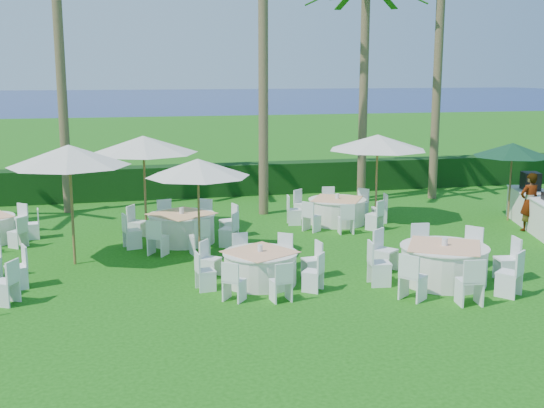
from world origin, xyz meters
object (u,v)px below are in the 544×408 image
Objects in this scene: umbrella_b at (198,168)px; buffet_table at (543,213)px; banquet_table_c at (444,263)px; umbrella_a at (69,155)px; umbrella_green at (512,150)px; staff_person at (529,202)px; umbrella_c at (143,145)px; banquet_table_b at (260,267)px; banquet_table_e at (182,227)px; banquet_table_f at (337,210)px; umbrella_d at (378,142)px.

buffet_table is (10.42, 0.72, -1.80)m from umbrella_b.
banquet_table_c is at bearing -143.08° from buffet_table.
banquet_table_c is 1.16× the size of umbrella_a.
banquet_table_c is 6.36m from umbrella_b.
umbrella_green is at bearing 47.08° from banquet_table_c.
staff_person is (13.11, 0.58, -1.84)m from umbrella_a.
buffet_table is at bearing -11.91° from umbrella_c.
umbrella_b is 10.60m from buffet_table.
banquet_table_b is 1.18× the size of umbrella_green.
banquet_table_c is 1.97× the size of staff_person.
banquet_table_e is 10.73m from buffet_table.
banquet_table_f is (-0.35, 6.40, -0.04)m from banquet_table_c.
banquet_table_e is at bearing -177.65° from umbrella_green.
umbrella_green is at bearing -11.23° from umbrella_d.
umbrella_a is at bearing -123.50° from umbrella_c.
umbrella_a reaches higher than umbrella_d.
umbrella_d is at bearing 27.28° from umbrella_b.
umbrella_green is at bearing 2.35° from banquet_table_e.
banquet_table_b is 0.93× the size of banquet_table_f.
banquet_table_e reaches higher than banquet_table_f.
buffet_table is (9.36, 3.08, 0.17)m from banquet_table_b.
umbrella_green is at bearing -105.38° from staff_person.
banquet_table_e is 10.33m from staff_person.
umbrella_d reaches higher than banquet_table_c.
umbrella_b reaches higher than umbrella_green.
umbrella_d is 4.87m from staff_person.
umbrella_green is (5.51, -0.86, 1.87)m from banquet_table_f.
umbrella_b is at bearing -146.61° from banquet_table_f.
staff_person reaches higher than banquet_table_b.
banquet_table_b is 4.41m from banquet_table_e.
staff_person is at bearing 19.68° from banquet_table_b.
umbrella_d is 0.68× the size of buffet_table.
banquet_table_f is 5.88m from umbrella_green.
banquet_table_f is at bearing 20.10° from umbrella_a.
umbrella_a is (-7.85, -2.87, 2.30)m from banquet_table_f.
buffet_table is (13.50, 0.46, -2.16)m from umbrella_a.
banquet_table_c is 0.76× the size of buffet_table.
umbrella_green is at bearing -8.83° from banquet_table_f.
umbrella_d is (7.22, -0.04, -0.10)m from umbrella_c.
banquet_table_e is 1.25× the size of umbrella_b.
umbrella_c is at bearing 134.37° from banquet_table_c.
banquet_table_e is 3.98m from umbrella_a.
umbrella_c reaches higher than banquet_table_f.
umbrella_d is at bearing 17.35° from umbrella_a.
buffet_table is (5.30, 3.98, 0.10)m from banquet_table_c.
banquet_table_e reaches higher than banquet_table_b.
buffet_table is at bearing 3.97° from umbrella_b.
umbrella_c is 0.69× the size of buffet_table.
umbrella_b is at bearing -176.03° from buffet_table.
staff_person is at bearing -5.60° from banquet_table_e.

